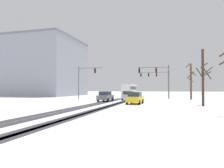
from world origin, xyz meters
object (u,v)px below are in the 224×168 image
at_px(car_grey_second, 105,96).
at_px(car_yellow_cab_third, 135,98).
at_px(bare_tree_sidewalk_far, 191,80).
at_px(traffic_signal_far_right, 156,78).
at_px(traffic_signal_near_right, 158,75).
at_px(office_building_far_left_block, 38,68).
at_px(bus_oncoming, 129,89).
at_px(traffic_signal_near_left, 85,77).
at_px(car_white_lead, 128,96).
at_px(bare_tree_sidewalk_mid, 203,77).

xyz_separation_m(car_grey_second, car_yellow_cab_third, (5.53, -4.49, 0.00)).
height_order(car_grey_second, bare_tree_sidewalk_far, bare_tree_sidewalk_far).
relative_size(traffic_signal_far_right, car_yellow_cab_third, 1.72).
bearing_deg(car_yellow_cab_third, traffic_signal_near_right, 77.97).
relative_size(traffic_signal_far_right, office_building_far_left_block, 0.29).
bearing_deg(traffic_signal_near_right, traffic_signal_far_right, 94.02).
distance_m(traffic_signal_near_right, bus_oncoming, 22.32).
height_order(traffic_signal_far_right, traffic_signal_near_left, same).
bearing_deg(office_building_far_left_block, bare_tree_sidewalk_far, -16.45).
height_order(traffic_signal_near_left, bus_oncoming, traffic_signal_near_left).
distance_m(bus_oncoming, office_building_far_left_block, 28.81).
height_order(traffic_signal_far_right, bus_oncoming, traffic_signal_far_right).
bearing_deg(traffic_signal_near_left, office_building_far_left_block, 142.99).
relative_size(car_white_lead, car_yellow_cab_third, 1.00).
relative_size(traffic_signal_far_right, bus_oncoming, 0.65).
relative_size(bare_tree_sidewalk_mid, bare_tree_sidewalk_far, 0.96).
bearing_deg(traffic_signal_near_left, bare_tree_sidewalk_far, 12.63).
bearing_deg(bare_tree_sidewalk_mid, bus_oncoming, 114.12).
bearing_deg(car_white_lead, traffic_signal_far_right, 73.77).
bearing_deg(traffic_signal_near_right, car_yellow_cab_third, -102.03).
height_order(traffic_signal_near_left, bare_tree_sidewalk_mid, bare_tree_sidewalk_mid).
relative_size(car_grey_second, bare_tree_sidewalk_mid, 0.61).
height_order(traffic_signal_far_right, bare_tree_sidewalk_far, bare_tree_sidewalk_far).
xyz_separation_m(traffic_signal_near_right, office_building_far_left_block, (-36.68, 15.25, 3.85)).
relative_size(traffic_signal_near_right, office_building_far_left_block, 0.26).
xyz_separation_m(traffic_signal_near_right, bare_tree_sidewalk_mid, (5.83, -13.04, -1.13)).
bearing_deg(car_yellow_cab_third, office_building_far_left_block, 141.52).
bearing_deg(bare_tree_sidewalk_far, traffic_signal_far_right, 125.67).
bearing_deg(bare_tree_sidewalk_mid, traffic_signal_near_right, 114.09).
xyz_separation_m(traffic_signal_far_right, bus_oncoming, (-8.19, 7.87, -2.83)).
xyz_separation_m(bare_tree_sidewalk_mid, bare_tree_sidewalk_far, (0.29, 15.65, 0.23)).
bearing_deg(traffic_signal_far_right, traffic_signal_near_right, -85.98).
xyz_separation_m(car_yellow_cab_third, bus_oncoming, (-6.53, 32.12, 1.18)).
bearing_deg(bus_oncoming, office_building_far_left_block, -169.79).
bearing_deg(office_building_far_left_block, car_yellow_cab_third, -38.48).
relative_size(car_yellow_cab_third, bare_tree_sidewalk_mid, 0.61).
distance_m(traffic_signal_far_right, bus_oncoming, 11.71).
bearing_deg(bus_oncoming, car_grey_second, -87.93).
bearing_deg(traffic_signal_far_right, office_building_far_left_block, 175.38).
bearing_deg(car_grey_second, bare_tree_sidewalk_mid, -22.06).
xyz_separation_m(traffic_signal_far_right, office_building_far_left_block, (-35.81, 2.90, 3.66)).
bearing_deg(bare_tree_sidewalk_far, bare_tree_sidewalk_mid, -91.07).
distance_m(traffic_signal_near_right, office_building_far_left_block, 39.91).
relative_size(car_white_lead, car_grey_second, 1.01).
distance_m(traffic_signal_far_right, car_grey_second, 21.41).
bearing_deg(car_yellow_cab_third, car_white_lead, 105.52).
bearing_deg(car_grey_second, traffic_signal_near_right, 42.59).
height_order(traffic_signal_near_left, car_grey_second, traffic_signal_near_left).
height_order(traffic_signal_far_right, car_grey_second, traffic_signal_far_right).
bearing_deg(bus_oncoming, car_yellow_cab_third, -78.51).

